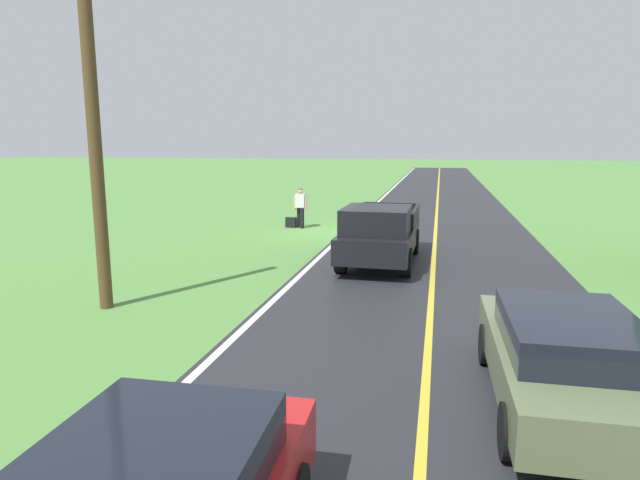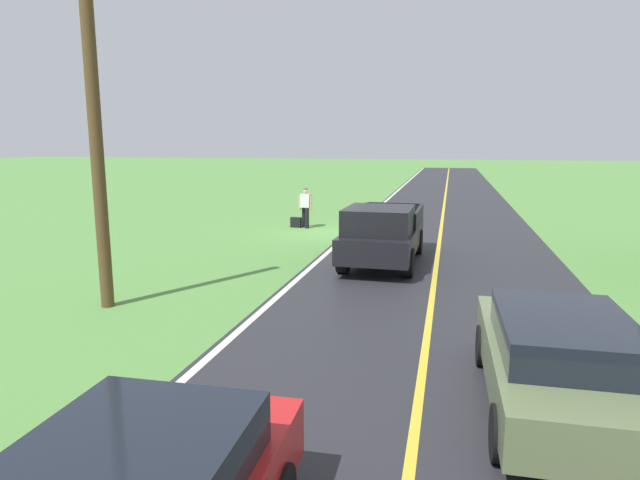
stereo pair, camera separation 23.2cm
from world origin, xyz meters
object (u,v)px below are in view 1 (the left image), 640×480
object	(u,v)px
hitchhiker_walking	(301,205)
sedan_mid_oncoming	(565,358)
pickup_truck_passing	(380,232)
suitcase_carried	(291,222)
utility_pole_roadside	(94,134)

from	to	relation	value
hitchhiker_walking	sedan_mid_oncoming	bearing A→B (deg)	116.90
hitchhiker_walking	pickup_truck_passing	world-z (taller)	pickup_truck_passing
suitcase_carried	pickup_truck_passing	distance (m)	7.77
pickup_truck_passing	sedan_mid_oncoming	world-z (taller)	pickup_truck_passing
sedan_mid_oncoming	utility_pole_roadside	xyz separation A→B (m)	(8.89, -2.82, 3.04)
utility_pole_roadside	pickup_truck_passing	bearing A→B (deg)	-133.61
pickup_truck_passing	hitchhiker_walking	bearing A→B (deg)	-56.99
suitcase_carried	hitchhiker_walking	bearing A→B (deg)	100.86
hitchhiker_walking	sedan_mid_oncoming	distance (m)	16.66
suitcase_carried	utility_pole_roadside	xyz separation A→B (m)	(0.93, 12.00, 3.57)
hitchhiker_walking	sedan_mid_oncoming	size ratio (longest dim) A/B	0.39
suitcase_carried	sedan_mid_oncoming	size ratio (longest dim) A/B	0.10
sedan_mid_oncoming	utility_pole_roadside	world-z (taller)	utility_pole_roadside
hitchhiker_walking	suitcase_carried	bearing A→B (deg)	6.23
pickup_truck_passing	sedan_mid_oncoming	xyz separation A→B (m)	(-3.44, 8.54, -0.21)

